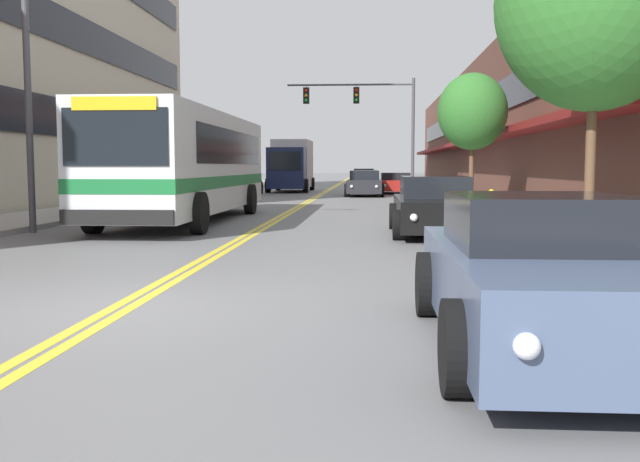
{
  "coord_description": "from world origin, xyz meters",
  "views": [
    {
      "loc": [
        2.8,
        -7.74,
        1.6
      ],
      "look_at": [
        0.48,
        25.03,
        -1.4
      ],
      "focal_mm": 40.0,
      "sensor_mm": 36.0,
      "label": 1
    }
  ],
  "objects_px": {
    "car_silver_moving_third": "(364,178)",
    "street_lamp_left_near": "(35,20)",
    "car_champagne_parked_left_near": "(212,188)",
    "car_red_parked_right_far": "(395,183)",
    "car_white_moving_lead": "(366,180)",
    "car_slate_blue_parked_right_foreground": "(542,277)",
    "car_black_parked_right_mid": "(435,207)",
    "car_dark_grey_parked_left_mid": "(241,184)",
    "street_tree_right_mid": "(472,112)",
    "street_tree_right_near": "(596,1)",
    "box_truck": "(291,165)",
    "traffic_signal_mast": "(369,111)",
    "city_bus": "(189,161)",
    "fire_hydrant": "(491,206)",
    "car_charcoal_moving_second": "(364,184)"
  },
  "relations": [
    {
      "from": "car_silver_moving_third",
      "to": "street_lamp_left_near",
      "type": "height_order",
      "value": "street_lamp_left_near"
    },
    {
      "from": "car_champagne_parked_left_near",
      "to": "car_red_parked_right_far",
      "type": "relative_size",
      "value": 0.92
    },
    {
      "from": "car_white_moving_lead",
      "to": "car_slate_blue_parked_right_foreground",
      "type": "bearing_deg",
      "value": -87.6
    },
    {
      "from": "car_black_parked_right_mid",
      "to": "car_dark_grey_parked_left_mid",
      "type": "bearing_deg",
      "value": 110.99
    },
    {
      "from": "car_champagne_parked_left_near",
      "to": "car_black_parked_right_mid",
      "type": "bearing_deg",
      "value": -59.33
    },
    {
      "from": "car_champagne_parked_left_near",
      "to": "street_tree_right_mid",
      "type": "bearing_deg",
      "value": -27.16
    },
    {
      "from": "car_silver_moving_third",
      "to": "street_tree_right_near",
      "type": "distance_m",
      "value": 43.36
    },
    {
      "from": "car_white_moving_lead",
      "to": "box_truck",
      "type": "distance_m",
      "value": 6.66
    },
    {
      "from": "car_slate_blue_parked_right_foreground",
      "to": "street_tree_right_near",
      "type": "relative_size",
      "value": 0.7
    },
    {
      "from": "traffic_signal_mast",
      "to": "car_silver_moving_third",
      "type": "bearing_deg",
      "value": 91.64
    },
    {
      "from": "car_champagne_parked_left_near",
      "to": "traffic_signal_mast",
      "type": "height_order",
      "value": "traffic_signal_mast"
    },
    {
      "from": "car_red_parked_right_far",
      "to": "street_tree_right_near",
      "type": "xyz_separation_m",
      "value": [
        2.57,
        -28.7,
        3.98
      ]
    },
    {
      "from": "city_bus",
      "to": "car_champagne_parked_left_near",
      "type": "xyz_separation_m",
      "value": [
        -1.78,
        10.85,
        -1.13
      ]
    },
    {
      "from": "fire_hydrant",
      "to": "car_white_moving_lead",
      "type": "bearing_deg",
      "value": 96.39
    },
    {
      "from": "car_champagne_parked_left_near",
      "to": "car_dark_grey_parked_left_mid",
      "type": "relative_size",
      "value": 0.97
    },
    {
      "from": "city_bus",
      "to": "fire_hydrant",
      "type": "relative_size",
      "value": 13.66
    },
    {
      "from": "traffic_signal_mast",
      "to": "street_tree_right_mid",
      "type": "height_order",
      "value": "traffic_signal_mast"
    },
    {
      "from": "city_bus",
      "to": "car_slate_blue_parked_right_foreground",
      "type": "xyz_separation_m",
      "value": [
        6.8,
        -14.22,
        -1.11
      ]
    },
    {
      "from": "traffic_signal_mast",
      "to": "car_red_parked_right_far",
      "type": "bearing_deg",
      "value": 33.23
    },
    {
      "from": "car_charcoal_moving_second",
      "to": "street_lamp_left_near",
      "type": "xyz_separation_m",
      "value": [
        -7.54,
        -21.81,
        4.38
      ]
    },
    {
      "from": "box_truck",
      "to": "car_charcoal_moving_second",
      "type": "bearing_deg",
      "value": -55.21
    },
    {
      "from": "street_tree_right_near",
      "to": "street_tree_right_mid",
      "type": "relative_size",
      "value": 1.35
    },
    {
      "from": "street_lamp_left_near",
      "to": "fire_hydrant",
      "type": "distance_m",
      "value": 12.09
    },
    {
      "from": "car_dark_grey_parked_left_mid",
      "to": "car_charcoal_moving_second",
      "type": "relative_size",
      "value": 0.96
    },
    {
      "from": "traffic_signal_mast",
      "to": "street_lamp_left_near",
      "type": "height_order",
      "value": "street_lamp_left_near"
    },
    {
      "from": "street_tree_right_mid",
      "to": "fire_hydrant",
      "type": "bearing_deg",
      "value": -93.7
    },
    {
      "from": "car_slate_blue_parked_right_foreground",
      "to": "traffic_signal_mast",
      "type": "xyz_separation_m",
      "value": [
        -1.59,
        34.88,
        4.09
      ]
    },
    {
      "from": "car_champagne_parked_left_near",
      "to": "car_dark_grey_parked_left_mid",
      "type": "distance_m",
      "value": 8.36
    },
    {
      "from": "car_black_parked_right_mid",
      "to": "street_lamp_left_near",
      "type": "bearing_deg",
      "value": -177.86
    },
    {
      "from": "car_charcoal_moving_second",
      "to": "fire_hydrant",
      "type": "relative_size",
      "value": 5.22
    },
    {
      "from": "car_black_parked_right_mid",
      "to": "car_charcoal_moving_second",
      "type": "bearing_deg",
      "value": 94.87
    },
    {
      "from": "car_slate_blue_parked_right_foreground",
      "to": "car_silver_moving_third",
      "type": "distance_m",
      "value": 50.17
    },
    {
      "from": "street_tree_right_near",
      "to": "street_tree_right_mid",
      "type": "height_order",
      "value": "street_tree_right_near"
    },
    {
      "from": "car_charcoal_moving_second",
      "to": "car_silver_moving_third",
      "type": "xyz_separation_m",
      "value": [
        -0.2,
        18.08,
        0.0
      ]
    },
    {
      "from": "car_slate_blue_parked_right_foreground",
      "to": "car_charcoal_moving_second",
      "type": "height_order",
      "value": "car_charcoal_moving_second"
    },
    {
      "from": "car_red_parked_right_far",
      "to": "box_truck",
      "type": "bearing_deg",
      "value": 155.65
    },
    {
      "from": "car_dark_grey_parked_left_mid",
      "to": "street_tree_right_mid",
      "type": "height_order",
      "value": "street_tree_right_mid"
    },
    {
      "from": "fire_hydrant",
      "to": "box_truck",
      "type": "bearing_deg",
      "value": 107.27
    },
    {
      "from": "city_bus",
      "to": "fire_hydrant",
      "type": "xyz_separation_m",
      "value": [
        8.44,
        -1.67,
        -1.18
      ]
    },
    {
      "from": "car_charcoal_moving_second",
      "to": "street_tree_right_near",
      "type": "xyz_separation_m",
      "value": [
        4.35,
        -24.87,
        3.92
      ]
    },
    {
      "from": "traffic_signal_mast",
      "to": "car_charcoal_moving_second",
      "type": "bearing_deg",
      "value": -94.77
    },
    {
      "from": "car_black_parked_right_mid",
      "to": "car_charcoal_moving_second",
      "type": "relative_size",
      "value": 1.02
    },
    {
      "from": "street_tree_right_mid",
      "to": "fire_hydrant",
      "type": "relative_size",
      "value": 5.51
    },
    {
      "from": "car_slate_blue_parked_right_foreground",
      "to": "car_red_parked_right_far",
      "type": "bearing_deg",
      "value": 90.06
    },
    {
      "from": "city_bus",
      "to": "traffic_signal_mast",
      "type": "height_order",
      "value": "traffic_signal_mast"
    },
    {
      "from": "car_black_parked_right_mid",
      "to": "traffic_signal_mast",
      "type": "distance_m",
      "value": 24.67
    },
    {
      "from": "car_black_parked_right_mid",
      "to": "fire_hydrant",
      "type": "relative_size",
      "value": 5.34
    },
    {
      "from": "city_bus",
      "to": "street_tree_right_near",
      "type": "distance_m",
      "value": 12.01
    },
    {
      "from": "street_tree_right_mid",
      "to": "car_white_moving_lead",
      "type": "bearing_deg",
      "value": 99.33
    },
    {
      "from": "car_black_parked_right_mid",
      "to": "car_silver_moving_third",
      "type": "xyz_separation_m",
      "value": [
        -2.03,
        39.53,
        0.01
      ]
    }
  ]
}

